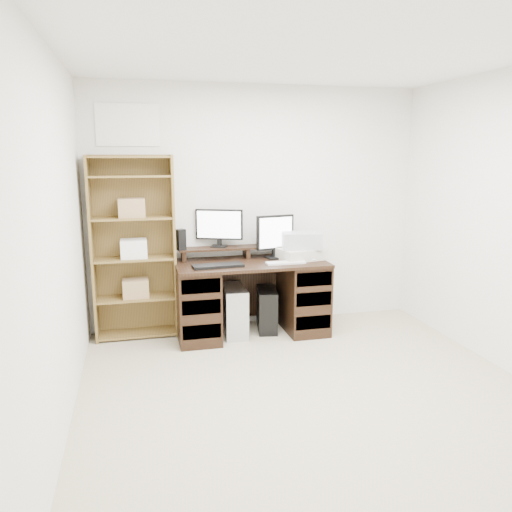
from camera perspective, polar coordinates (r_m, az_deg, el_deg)
name	(u,v)px	position (r m, az deg, el deg)	size (l,w,h in m)	color
room	(327,238)	(3.39, 8.13, 2.02)	(3.54, 4.04, 2.54)	#B5A989
desk	(251,296)	(5.07, -0.57, -4.63)	(1.50, 0.70, 0.75)	black
riser_shelf	(246,249)	(5.16, -1.10, 0.84)	(1.40, 0.22, 0.12)	black
monitor_wide	(219,226)	(5.11, -4.23, 3.45)	(0.46, 0.21, 0.39)	black
monitor_small	(275,235)	(5.12, 2.20, 2.43)	(0.41, 0.18, 0.44)	black
speaker	(181,240)	(5.00, -8.61, 1.87)	(0.08, 0.08, 0.21)	black
keyboard_black	(218,266)	(4.75, -4.35, -1.12)	(0.48, 0.16, 0.03)	black
keyboard_white	(286,263)	(4.90, 3.40, -0.76)	(0.39, 0.12, 0.02)	silver
mouse	(312,259)	(5.03, 6.41, -0.40)	(0.09, 0.06, 0.04)	white
printer	(301,254)	(5.12, 5.17, 0.27)	(0.44, 0.33, 0.11)	#BCB6A4
basket	(301,240)	(5.09, 5.20, 1.79)	(0.39, 0.28, 0.17)	#9CA1A6
tower_silver	(234,311)	(5.09, -2.51, -6.24)	(0.22, 0.49, 0.49)	#B4B7BB
tower_black	(267,309)	(5.22, 1.24, -6.11)	(0.26, 0.46, 0.44)	black
bookshelf	(134,246)	(5.04, -13.80, 1.09)	(0.80, 0.30, 1.80)	olive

